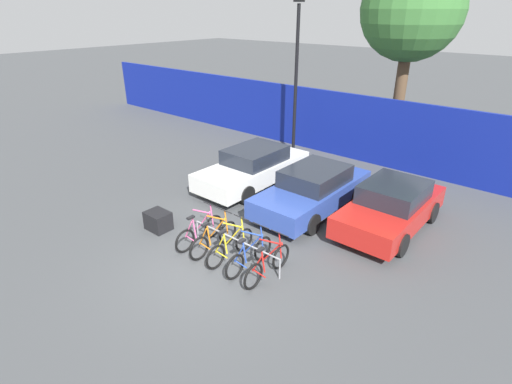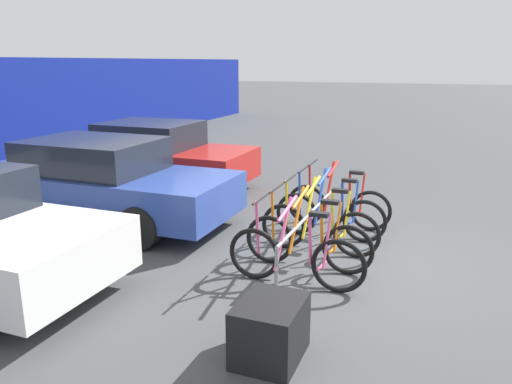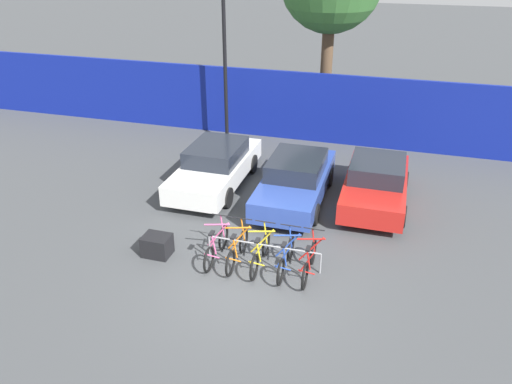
# 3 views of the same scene
# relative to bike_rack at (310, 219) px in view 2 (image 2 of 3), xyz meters

# --- Properties ---
(ground_plane) EXTENTS (120.00, 120.00, 0.00)m
(ground_plane) POSITION_rel_bike_rack_xyz_m (-0.17, -0.68, -0.47)
(ground_plane) COLOR #424447
(bike_rack) EXTENTS (2.92, 0.04, 0.57)m
(bike_rack) POSITION_rel_bike_rack_xyz_m (0.00, 0.00, 0.00)
(bike_rack) COLOR gray
(bike_rack) RESTS_ON ground
(bicycle_pink) EXTENTS (0.68, 1.71, 1.05)m
(bicycle_pink) POSITION_rel_bike_rack_xyz_m (-1.19, -0.15, -0.10)
(bicycle_pink) COLOR black
(bicycle_pink) RESTS_ON ground
(bicycle_orange) EXTENTS (0.68, 1.71, 1.05)m
(bicycle_orange) POSITION_rel_bike_rack_xyz_m (-0.63, -0.15, -0.10)
(bicycle_orange) COLOR black
(bicycle_orange) RESTS_ON ground
(bicycle_yellow) EXTENTS (0.68, 1.71, 1.05)m
(bicycle_yellow) POSITION_rel_bike_rack_xyz_m (-0.03, -0.15, -0.10)
(bicycle_yellow) COLOR black
(bicycle_yellow) RESTS_ON ground
(bicycle_blue) EXTENTS (0.68, 1.71, 1.05)m
(bicycle_blue) POSITION_rel_bike_rack_xyz_m (0.61, -0.15, -0.10)
(bicycle_blue) COLOR black
(bicycle_blue) RESTS_ON ground
(bicycle_red) EXTENTS (0.68, 1.71, 1.05)m
(bicycle_red) POSITION_rel_bike_rack_xyz_m (1.19, -0.15, -0.10)
(bicycle_red) COLOR black
(bicycle_red) RESTS_ON ground
(car_blue) EXTENTS (1.91, 4.50, 1.40)m
(car_blue) POSITION_rel_bike_rack_xyz_m (0.02, 3.62, 0.22)
(car_blue) COLOR #2D479E
(car_blue) RESTS_ON ground
(car_red) EXTENTS (1.91, 4.11, 1.40)m
(car_red) POSITION_rel_bike_rack_xyz_m (2.40, 4.07, 0.22)
(car_red) COLOR red
(car_red) RESTS_ON ground
(cargo_crate) EXTENTS (0.70, 0.56, 0.55)m
(cargo_crate) POSITION_rel_bike_rack_xyz_m (-2.72, -0.38, -0.20)
(cargo_crate) COLOR black
(cargo_crate) RESTS_ON ground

